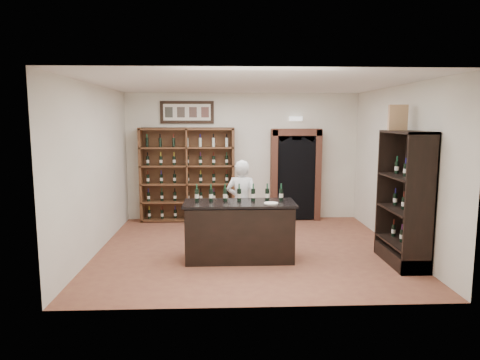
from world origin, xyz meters
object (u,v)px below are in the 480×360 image
at_px(wine_crate, 398,118).
at_px(tasting_counter, 239,231).
at_px(counter_bottle_0, 197,195).
at_px(side_cabinet, 405,219).
at_px(wine_shelf, 188,175).
at_px(shopkeeper, 242,202).

bearing_deg(wine_crate, tasting_counter, -170.37).
relative_size(tasting_counter, counter_bottle_0, 6.27).
distance_m(tasting_counter, counter_bottle_0, 0.95).
xyz_separation_m(counter_bottle_0, side_cabinet, (3.44, -0.41, -0.35)).
relative_size(wine_shelf, tasting_counter, 1.17).
xyz_separation_m(side_cabinet, shopkeeper, (-2.64, 1.22, 0.06)).
bearing_deg(wine_shelf, tasting_counter, -69.44).
bearing_deg(tasting_counter, wine_crate, 0.75).
height_order(tasting_counter, counter_bottle_0, counter_bottle_0).
relative_size(wine_shelf, wine_crate, 5.17).
height_order(counter_bottle_0, wine_crate, wine_crate).
bearing_deg(side_cabinet, counter_bottle_0, 173.28).
height_order(counter_bottle_0, side_cabinet, side_cabinet).
height_order(tasting_counter, shopkeeper, shopkeeper).
bearing_deg(side_cabinet, wine_crate, 101.52).
distance_m(shopkeeper, wine_crate, 3.16).
relative_size(tasting_counter, shopkeeper, 1.15).
height_order(wine_shelf, wine_crate, wine_crate).
xyz_separation_m(counter_bottle_0, wine_crate, (3.38, -0.07, 1.31)).
height_order(wine_shelf, shopkeeper, wine_shelf).
relative_size(wine_shelf, side_cabinet, 1.00).
xyz_separation_m(wine_shelf, side_cabinet, (3.82, -3.23, -0.35)).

